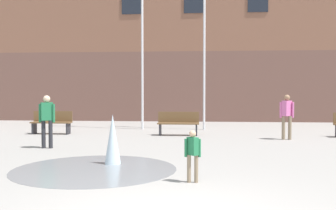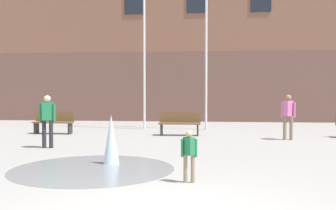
# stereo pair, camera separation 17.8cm
# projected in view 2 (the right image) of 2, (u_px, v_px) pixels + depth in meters

# --- Properties ---
(library_building) EXTENTS (36.00, 6.05, 8.76)m
(library_building) POSITION_uv_depth(u_px,v_px,m) (198.00, 49.00, 24.82)
(library_building) COLOR brown
(library_building) RESTS_ON ground
(splash_fountain) EXTENTS (3.61, 3.61, 1.17)m
(splash_fountain) POSITION_uv_depth(u_px,v_px,m) (105.00, 150.00, 9.04)
(splash_fountain) COLOR gray
(splash_fountain) RESTS_ON ground
(park_bench_under_left_flagpole) EXTENTS (1.60, 0.44, 0.91)m
(park_bench_under_left_flagpole) POSITION_uv_depth(u_px,v_px,m) (54.00, 122.00, 15.78)
(park_bench_under_left_flagpole) COLOR #28282D
(park_bench_under_left_flagpole) RESTS_ON ground
(park_bench_center) EXTENTS (1.60, 0.44, 0.91)m
(park_bench_center) POSITION_uv_depth(u_px,v_px,m) (180.00, 123.00, 15.20)
(park_bench_center) COLOR #28282D
(park_bench_center) RESTS_ON ground
(adult_in_red) EXTENTS (0.50, 0.38, 1.59)m
(adult_in_red) POSITION_uv_depth(u_px,v_px,m) (288.00, 113.00, 13.79)
(adult_in_red) COLOR #89755B
(adult_in_red) RESTS_ON ground
(child_running) EXTENTS (0.31, 0.24, 0.99)m
(child_running) POSITION_uv_depth(u_px,v_px,m) (189.00, 152.00, 7.36)
(child_running) COLOR #89755B
(child_running) RESTS_ON ground
(adult_near_bench) EXTENTS (0.50, 0.35, 1.59)m
(adult_near_bench) POSITION_uv_depth(u_px,v_px,m) (47.00, 117.00, 11.83)
(adult_near_bench) COLOR #28282D
(adult_near_bench) RESTS_ON ground
(flagpole_left) EXTENTS (0.80, 0.10, 8.70)m
(flagpole_left) POSITION_uv_depth(u_px,v_px,m) (145.00, 27.00, 17.54)
(flagpole_left) COLOR silver
(flagpole_left) RESTS_ON ground
(flagpole_right) EXTENTS (0.80, 0.10, 8.64)m
(flagpole_right) POSITION_uv_depth(u_px,v_px,m) (207.00, 26.00, 17.27)
(flagpole_right) COLOR silver
(flagpole_right) RESTS_ON ground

